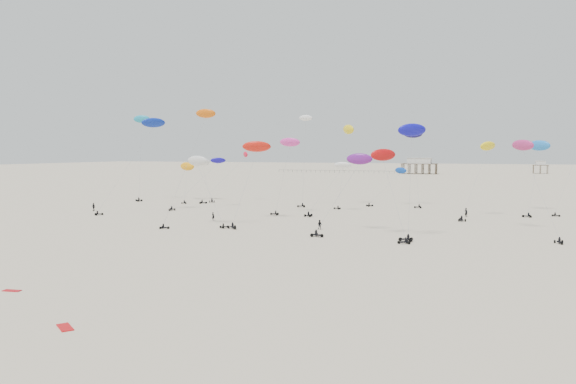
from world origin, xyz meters
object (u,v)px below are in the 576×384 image
at_px(spectator_0, 213,220).
at_px(pavilion_small, 540,168).
at_px(rig_9, 288,153).
at_px(rig_0, 530,163).
at_px(pavilion_main, 419,167).

bearing_deg(spectator_0, pavilion_small, -96.02).
distance_m(rig_9, spectator_0, 23.83).
height_order(pavilion_small, rig_9, rig_9).
distance_m(pavilion_small, rig_9, 272.59).
bearing_deg(rig_0, spectator_0, -10.06).
bearing_deg(pavilion_main, rig_0, -79.02).
bearing_deg(spectator_0, pavilion_main, -82.38).
bearing_deg(pavilion_small, pavilion_main, -156.80).
distance_m(pavilion_main, rig_0, 251.74).
height_order(pavilion_small, rig_0, rig_0).
bearing_deg(rig_9, rig_0, -112.61).
bearing_deg(rig_0, pavilion_small, -107.77).
xyz_separation_m(pavilion_small, spectator_0, (-80.26, -280.22, -3.49)).
xyz_separation_m(pavilion_main, pavilion_small, (70.00, 30.00, -0.74)).
bearing_deg(rig_0, rig_9, -29.22).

